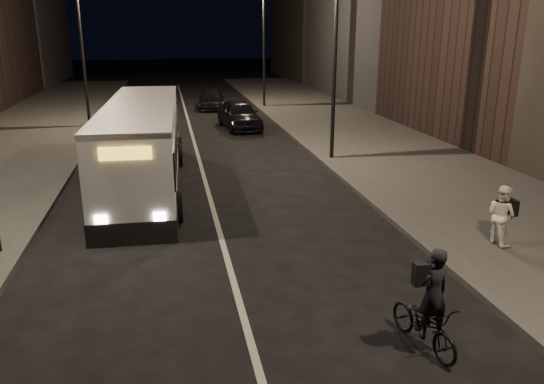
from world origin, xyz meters
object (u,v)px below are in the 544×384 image
cyclist_on_bicycle (427,315)px  car_near (239,115)px  pedestrian_woman (501,215)px  car_far (211,99)px  city_bus (143,142)px  car_mid (130,112)px  streetlight_right_mid (329,31)px  streetlight_right_far (260,30)px  streetlight_left_far (85,30)px

cyclist_on_bicycle → car_near: 22.12m
cyclist_on_bicycle → pedestrian_woman: bearing=31.5°
car_near → car_far: bearing=90.2°
city_bus → pedestrian_woman: (9.11, -7.62, -0.69)m
car_mid → car_far: car_mid is taller
streetlight_right_mid → car_near: 9.87m
streetlight_right_far → car_far: streetlight_right_far is taller
streetlight_right_mid → streetlight_right_far: same height
streetlight_right_mid → streetlight_left_far: bearing=136.8°
city_bus → car_far: (4.03, 18.86, -1.00)m
car_near → car_far: car_near is taller
pedestrian_woman → streetlight_right_mid: bearing=-4.1°
streetlight_right_mid → streetlight_left_far: same height
car_near → streetlight_right_far: bearing=65.4°
streetlight_right_far → car_mid: streetlight_right_far is taller
streetlight_right_mid → pedestrian_woman: bearing=-80.8°
pedestrian_woman → car_near: (-4.21, 18.36, -0.15)m
streetlight_right_far → car_near: streetlight_right_far is taller
streetlight_right_far → car_far: size_ratio=1.86×
streetlight_right_far → car_far: 5.87m
car_far → cyclist_on_bicycle: bearing=-81.7°
pedestrian_woman → car_near: bearing=-0.5°
streetlight_right_mid → car_far: (-3.45, 16.48, -4.73)m
streetlight_right_mid → city_bus: size_ratio=0.72×
cyclist_on_bicycle → car_near: bearing=78.5°
cyclist_on_bicycle → city_bus: bearing=102.3°
city_bus → streetlight_right_mid: bearing=19.6°
car_near → city_bus: bearing=-120.5°
streetlight_right_mid → cyclist_on_bicycle: (-2.31, -13.76, -4.69)m
streetlight_right_far → car_far: bearing=172.0°
city_bus → cyclist_on_bicycle: bearing=-63.6°
streetlight_right_mid → city_bus: 8.69m
streetlight_left_far → cyclist_on_bicycle: bearing=-70.6°
cyclist_on_bicycle → pedestrian_woman: cyclist_on_bicycle is taller
pedestrian_woman → car_near: size_ratio=0.34×
streetlight_right_far → city_bus: size_ratio=0.72×
car_near → car_mid: car_near is taller
cyclist_on_bicycle → pedestrian_woman: size_ratio=1.28×
streetlight_left_far → car_near: size_ratio=1.75×
city_bus → cyclist_on_bicycle: 12.54m
pedestrian_woman → car_mid: size_ratio=0.37×
car_mid → car_near: bearing=155.1°
cyclist_on_bicycle → streetlight_right_mid: bearing=68.3°
city_bus → car_mid: (-1.27, 13.43, -0.93)m
car_far → streetlight_right_mid: bearing=-72.1°
streetlight_right_far → streetlight_left_far: 12.24m
streetlight_right_mid → car_far: 17.49m
streetlight_right_far → cyclist_on_bicycle: 30.21m
car_mid → cyclist_on_bicycle: bearing=103.2°
streetlight_left_far → pedestrian_woman: bearing=-58.4°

